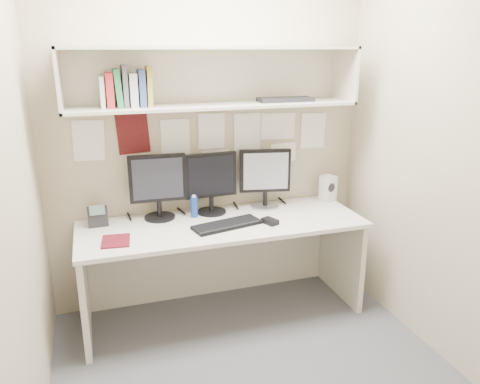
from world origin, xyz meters
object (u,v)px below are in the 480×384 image
object	(u,v)px
maroon_notebook	(116,241)
desk_phone	(98,216)
keyboard	(227,225)
desk	(223,268)
speaker	(328,188)
monitor_right	(265,176)
monitor_left	(158,184)
monitor_center	(211,180)

from	to	relation	value
maroon_notebook	desk_phone	xyz separation A→B (m)	(-0.10, 0.34, 0.06)
keyboard	desk	bearing A→B (deg)	80.96
keyboard	speaker	world-z (taller)	speaker
speaker	monitor_right	bearing A→B (deg)	158.28
monitor_left	monitor_right	bearing A→B (deg)	2.56
speaker	monitor_left	bearing A→B (deg)	158.98
keyboard	desk_phone	world-z (taller)	desk_phone
maroon_notebook	desk_phone	world-z (taller)	desk_phone
maroon_notebook	monitor_center	bearing A→B (deg)	32.33
desk	monitor_center	distance (m)	0.65
monitor_center	desk_phone	bearing A→B (deg)	177.93
monitor_left	desk_phone	bearing A→B (deg)	-175.89
desk	desk_phone	size ratio (longest dim) A/B	12.34
speaker	maroon_notebook	xyz separation A→B (m)	(-1.68, -0.34, -0.10)
desk	monitor_left	xyz separation A→B (m)	(-0.41, 0.22, 0.62)
monitor_left	desk	bearing A→B (deg)	-25.52
monitor_right	desk_phone	distance (m)	1.25
desk	monitor_right	size ratio (longest dim) A/B	4.42
monitor_right	speaker	distance (m)	0.56
maroon_notebook	desk_phone	size ratio (longest dim) A/B	1.31
monitor_center	maroon_notebook	size ratio (longest dim) A/B	2.13
monitor_left	keyboard	world-z (taller)	monitor_left
desk	desk_phone	distance (m)	0.96
desk	maroon_notebook	xyz separation A→B (m)	(-0.74, -0.13, 0.37)
monitor_center	monitor_right	xyz separation A→B (m)	(0.43, 0.00, -0.00)
desk_phone	maroon_notebook	bearing A→B (deg)	-75.66
speaker	keyboard	bearing A→B (deg)	177.38
desk	monitor_right	distance (m)	0.76
monitor_right	desk	bearing A→B (deg)	-140.34
monitor_right	speaker	bearing A→B (deg)	9.90
monitor_center	desk	bearing A→B (deg)	-86.73
monitor_right	monitor_left	bearing A→B (deg)	-168.94
monitor_center	monitor_right	distance (m)	0.43
speaker	monitor_center	bearing A→B (deg)	158.79
maroon_notebook	desk	bearing A→B (deg)	16.39
speaker	maroon_notebook	size ratio (longest dim) A/B	0.97
monitor_left	speaker	world-z (taller)	monitor_left
keyboard	speaker	distance (m)	0.98
desk_phone	keyboard	bearing A→B (deg)	-20.96
monitor_left	maroon_notebook	world-z (taller)	monitor_left
monitor_left	maroon_notebook	distance (m)	0.55
monitor_left	maroon_notebook	xyz separation A→B (m)	(-0.33, -0.35, -0.25)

